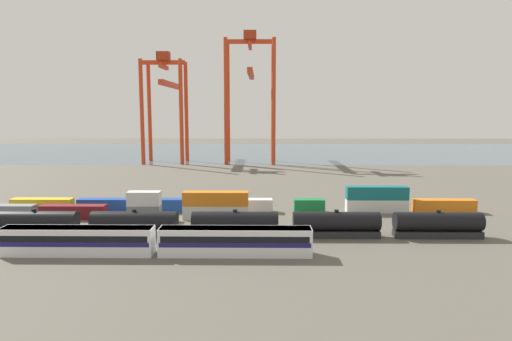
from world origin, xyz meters
name	(u,v)px	position (x,y,z in m)	size (l,w,h in m)	color
ground_plane	(212,184)	(0.00, 40.00, 0.00)	(420.00, 420.00, 0.00)	#5B564C
harbour_water	(234,152)	(0.00, 138.43, 0.00)	(400.00, 110.00, 0.01)	#475B6B
passenger_train	(156,240)	(-0.82, -22.16, 2.14)	(43.26, 3.14, 3.90)	silver
freight_tank_row	(235,224)	(9.62, -12.83, 2.10)	(78.33, 2.97, 4.43)	#232326
shipping_container_0	(3,212)	(-34.61, -1.21, 1.30)	(12.10, 2.44, 2.60)	slate
shipping_container_1	(74,212)	(-21.29, -1.21, 1.30)	(12.10, 2.44, 2.60)	maroon
shipping_container_2	(145,212)	(-7.97, -1.21, 1.30)	(6.04, 2.44, 2.60)	slate
shipping_container_3	(144,198)	(-7.97, -1.21, 3.90)	(6.04, 2.44, 2.60)	silver
shipping_container_4	(216,212)	(5.35, -1.21, 1.30)	(12.10, 2.44, 2.60)	silver
shipping_container_5	(216,199)	(5.35, -1.21, 3.90)	(12.10, 2.44, 2.60)	orange
shipping_container_6	(42,205)	(-30.17, 5.00, 1.30)	(12.10, 2.44, 2.60)	gold
shipping_container_7	(109,205)	(-16.79, 5.00, 1.30)	(12.10, 2.44, 2.60)	#1C4299
shipping_container_8	(175,205)	(-3.40, 5.00, 1.30)	(12.10, 2.44, 2.60)	#1C4299
shipping_container_9	(242,205)	(9.98, 5.00, 1.30)	(12.10, 2.44, 2.60)	silver
shipping_container_10	(309,206)	(23.36, 5.00, 1.30)	(6.04, 2.44, 2.60)	#197538
shipping_container_11	(376,206)	(36.74, 5.00, 1.30)	(12.10, 2.44, 2.60)	silver
shipping_container_12	(377,193)	(36.74, 5.00, 3.90)	(12.10, 2.44, 2.60)	#146066
shipping_container_13	(444,206)	(50.12, 5.00, 1.30)	(12.10, 2.44, 2.60)	orange
gantry_crane_west	(166,95)	(-23.76, 95.49, 26.18)	(16.43, 40.18, 42.53)	red
gantry_crane_central	(250,85)	(9.42, 94.91, 30.20)	(19.53, 38.07, 50.24)	red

